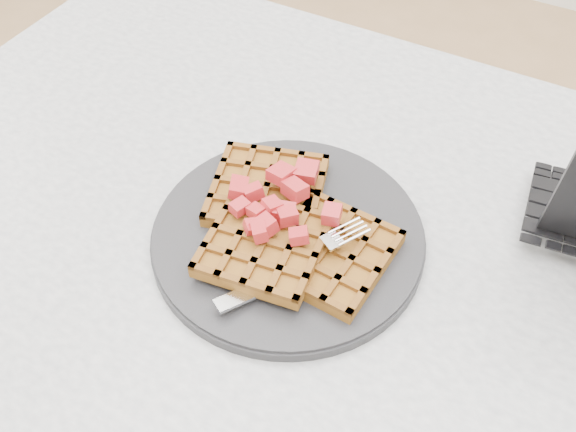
{
  "coord_description": "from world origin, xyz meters",
  "views": [
    {
      "loc": [
        0.14,
        -0.39,
        1.28
      ],
      "look_at": [
        -0.06,
        -0.01,
        0.79
      ],
      "focal_mm": 40.0,
      "sensor_mm": 36.0,
      "label": 1
    }
  ],
  "objects": [
    {
      "name": "strawberry_pile",
      "position": [
        -0.06,
        -0.01,
        0.8
      ],
      "size": [
        0.15,
        0.15,
        0.02
      ],
      "primitive_type": null,
      "color": "maroon",
      "rests_on": "waffles"
    },
    {
      "name": "waffles",
      "position": [
        -0.06,
        -0.02,
        0.78
      ],
      "size": [
        0.23,
        0.21,
        0.03
      ],
      "color": "#8F5A1E",
      "rests_on": "plate"
    },
    {
      "name": "fork",
      "position": [
        -0.02,
        -0.05,
        0.77
      ],
      "size": [
        0.11,
        0.17,
        0.02
      ],
      "primitive_type": null,
      "rotation": [
        0.0,
        0.0,
        -0.52
      ],
      "color": "silver",
      "rests_on": "plate"
    },
    {
      "name": "table",
      "position": [
        0.0,
        0.0,
        0.64
      ],
      "size": [
        1.2,
        0.8,
        0.75
      ],
      "color": "beige",
      "rests_on": "ground"
    },
    {
      "name": "plate",
      "position": [
        -0.06,
        -0.01,
        0.76
      ],
      "size": [
        0.29,
        0.29,
        0.02
      ],
      "primitive_type": "cylinder",
      "color": "black",
      "rests_on": "table"
    }
  ]
}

